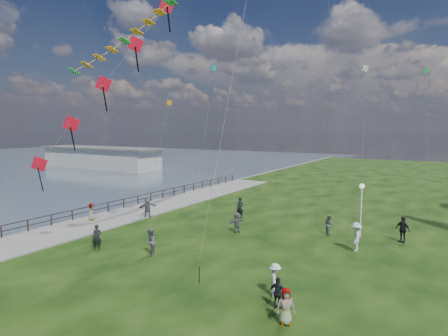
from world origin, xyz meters
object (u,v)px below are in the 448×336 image
Objects in this scene: person_9 at (402,229)px; person_10 at (91,213)px; person_1 at (150,242)px; person_0 at (97,237)px; person_5 at (148,208)px; person_3 at (278,293)px; person_7 at (329,225)px; person_2 at (275,280)px; person_8 at (356,237)px; person_4 at (286,306)px; pier_pavilion at (100,157)px; lamppost at (361,199)px; person_11 at (237,222)px; person_6 at (240,208)px.

person_9 is 24.86m from person_10.
person_0 is at bearing -108.60° from person_1.
person_1 is 10.11m from person_5.
person_0 is 13.53m from person_3.
person_7 reaches higher than person_3.
person_2 reaches higher than person_10.
person_8 reaches higher than person_7.
person_10 is (-19.42, 5.25, -0.05)m from person_2.
person_4 is at bearing -127.20° from person_10.
person_3 is 0.76× the size of person_8.
person_10 is at bearing 68.38° from person_7.
pier_pavilion reaches higher than person_7.
person_7 is at bearing -27.94° from person_2.
person_4 reaches higher than person_10.
person_9 is at bearing 97.02° from person_1.
lamppost reaches higher than person_3.
lamppost is 14.71m from person_4.
pier_pavilion is 68.26m from person_2.
person_11 is at bearing 130.66° from person_1.
person_11 is (1.92, -4.08, -0.17)m from person_6.
lamppost is at bearing 103.22° from person_1.
lamppost is at bearing -119.16° from person_7.
pier_pavilion is at bearing 102.33° from person_0.
person_1 is 1.19× the size of person_3.
person_9 reaches higher than person_0.
person_5 is 9.09m from person_11.
person_1 is 0.93× the size of person_5.
pier_pavilion reaches higher than person_0.
lamppost reaches higher than person_10.
person_4 is at bearing 147.31° from person_7.
person_11 is (49.57, -29.69, -1.05)m from pier_pavilion.
person_10 is 12.98m from person_11.
pier_pavilion is 15.65× the size of person_6.
lamppost is 2.08× the size of person_6.
person_5 reaches higher than person_9.
person_11 is at bearing 7.46° from person_2.
person_5 is 8.28m from person_6.
person_5 reaches higher than person_2.
person_6 is (-10.24, 14.95, 0.19)m from person_4.
pier_pavilion is 57.92m from person_0.
person_7 is (55.81, -26.47, -1.10)m from pier_pavilion.
person_0 is at bearing -139.95° from lamppost.
person_10 is at bearing -17.10° from person_3.
person_5 is 17.93m from person_8.
person_1 is at bearing 100.62° from person_7.
person_1 is at bearing 51.08° from person_2.
person_10 is (-20.96, -7.10, -2.13)m from lamppost.
lamppost is 2.17× the size of person_9.
pier_pavilion reaches higher than lamppost.
lamppost is 3.43m from person_9.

